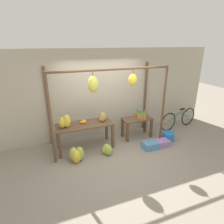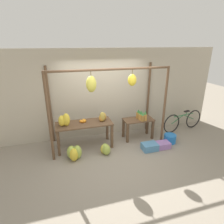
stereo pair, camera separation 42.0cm
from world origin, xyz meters
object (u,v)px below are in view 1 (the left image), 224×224
at_px(orange_pile, 84,122).
at_px(pineapple_cluster, 140,115).
at_px(blue_bucket, 168,136).
at_px(banana_pile_ground_right, 107,149).
at_px(papaya_pile, 103,117).
at_px(fruit_crate_purple, 162,143).
at_px(fruit_crate_white, 150,145).
at_px(banana_pile_ground_left, 77,155).
at_px(parked_bicycle, 179,119).
at_px(banana_pile_on_table, 65,122).

relative_size(orange_pile, pineapple_cluster, 0.52).
xyz_separation_m(pineapple_cluster, blue_bucket, (0.78, -0.51, -0.66)).
bearing_deg(banana_pile_ground_right, papaya_pile, 83.59).
relative_size(pineapple_cluster, banana_pile_ground_right, 1.07).
bearing_deg(fruit_crate_purple, orange_pile, 160.79).
height_order(pineapple_cluster, fruit_crate_purple, pineapple_cluster).
bearing_deg(banana_pile_ground_right, fruit_crate_white, -6.90).
relative_size(pineapple_cluster, banana_pile_ground_left, 0.95).
xyz_separation_m(blue_bucket, parked_bicycle, (0.91, 0.65, 0.22)).
height_order(pineapple_cluster, parked_bicycle, pineapple_cluster).
bearing_deg(fruit_crate_white, blue_bucket, 15.48).
bearing_deg(banana_pile_ground_left, banana_pile_on_table, 107.97).
height_order(banana_pile_ground_right, parked_bicycle, parked_bicycle).
relative_size(banana_pile_on_table, papaya_pile, 1.25).
bearing_deg(blue_bucket, banana_pile_ground_left, -178.36).
height_order(banana_pile_ground_right, fruit_crate_white, banana_pile_ground_right).
bearing_deg(papaya_pile, orange_pile, 172.57).
height_order(orange_pile, papaya_pile, papaya_pile).
distance_m(parked_bicycle, fruit_crate_purple, 1.58).
bearing_deg(fruit_crate_purple, blue_bucket, 30.56).
bearing_deg(banana_pile_ground_left, orange_pile, 59.38).
height_order(orange_pile, banana_pile_ground_left, orange_pile).
distance_m(banana_pile_ground_left, fruit_crate_purple, 2.58).
bearing_deg(fruit_crate_white, orange_pile, 156.66).
relative_size(banana_pile_ground_right, blue_bucket, 0.96).
distance_m(banana_pile_on_table, pineapple_cluster, 2.35).
height_order(banana_pile_on_table, fruit_crate_white, banana_pile_on_table).
height_order(banana_pile_ground_right, papaya_pile, papaya_pile).
distance_m(pineapple_cluster, blue_bucket, 1.14).
bearing_deg(blue_bucket, banana_pile_on_table, 172.07).
distance_m(banana_pile_on_table, parked_bicycle, 4.08).
distance_m(pineapple_cluster, fruit_crate_white, 1.01).
bearing_deg(fruit_crate_white, parked_bicycle, 26.96).
height_order(papaya_pile, fruit_crate_purple, papaya_pile).
xyz_separation_m(fruit_crate_white, fruit_crate_purple, (0.43, -0.00, -0.01)).
height_order(fruit_crate_white, blue_bucket, blue_bucket).
bearing_deg(fruit_crate_white, banana_pile_on_table, 164.12).
bearing_deg(papaya_pile, parked_bicycle, 3.47).
bearing_deg(papaya_pile, fruit_crate_white, -29.51).
relative_size(blue_bucket, parked_bicycle, 0.22).
relative_size(pineapple_cluster, fruit_crate_purple, 0.97).
bearing_deg(parked_bicycle, pineapple_cluster, -175.27).
relative_size(banana_pile_on_table, blue_bucket, 0.98).
relative_size(papaya_pile, fruit_crate_purple, 0.73).
bearing_deg(pineapple_cluster, blue_bucket, -33.07).
xyz_separation_m(banana_pile_on_table, pineapple_cluster, (2.34, 0.07, -0.15)).
xyz_separation_m(banana_pile_on_table, banana_pile_ground_right, (1.03, -0.50, -0.79)).
bearing_deg(banana_pile_ground_right, parked_bicycle, 13.43).
bearing_deg(banana_pile_on_table, fruit_crate_purple, -13.53).
distance_m(banana_pile_on_table, banana_pile_ground_right, 1.39).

